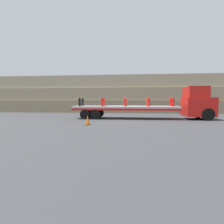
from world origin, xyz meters
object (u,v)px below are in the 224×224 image
(flatbed_trailer, at_px, (120,108))
(fire_hydrant_red_far_4, at_px, (171,102))
(traffic_cone, at_px, (88,120))
(fire_hydrant_red_near_1, at_px, (102,102))
(fire_hydrant_red_far_1, at_px, (104,102))
(fire_hydrant_black_far_0, at_px, (83,102))
(fire_hydrant_red_far_3, at_px, (148,102))
(fire_hydrant_red_near_2, at_px, (125,102))
(fire_hydrant_red_near_4, at_px, (173,102))
(fire_hydrant_red_near_3, at_px, (149,102))
(fire_hydrant_red_far_2, at_px, (125,102))
(truck_cab, at_px, (198,103))
(fire_hydrant_black_near_0, at_px, (80,102))

(flatbed_trailer, height_order, fire_hydrant_red_far_4, fire_hydrant_red_far_4)
(flatbed_trailer, distance_m, traffic_cone, 5.34)
(fire_hydrant_red_near_1, distance_m, fire_hydrant_red_far_1, 1.06)
(fire_hydrant_black_far_0, relative_size, fire_hydrant_red_far_3, 1.00)
(flatbed_trailer, relative_size, fire_hydrant_red_near_2, 12.54)
(flatbed_trailer, xyz_separation_m, fire_hydrant_red_near_4, (5.03, -0.53, 0.61))
(fire_hydrant_red_near_3, xyz_separation_m, fire_hydrant_red_near_4, (2.23, 0.00, 0.00))
(fire_hydrant_black_far_0, height_order, fire_hydrant_red_far_3, same)
(fire_hydrant_red_near_4, bearing_deg, fire_hydrant_red_far_2, 166.66)
(fire_hydrant_red_near_3, bearing_deg, traffic_cone, -137.92)
(fire_hydrant_red_near_4, relative_size, fire_hydrant_red_far_4, 1.00)
(flatbed_trailer, bearing_deg, fire_hydrant_red_far_3, 10.72)
(fire_hydrant_black_far_0, relative_size, fire_hydrant_red_far_2, 1.00)
(fire_hydrant_red_near_1, height_order, fire_hydrant_red_near_2, same)
(truck_cab, height_order, fire_hydrant_red_near_1, truck_cab)
(fire_hydrant_red_near_1, distance_m, fire_hydrant_red_near_3, 4.46)
(fire_hydrant_red_near_3, bearing_deg, fire_hydrant_red_far_3, 90.00)
(fire_hydrant_black_near_0, bearing_deg, fire_hydrant_red_near_3, 0.00)
(flatbed_trailer, bearing_deg, fire_hydrant_red_near_1, -162.39)
(flatbed_trailer, bearing_deg, fire_hydrant_red_near_3, -10.72)
(traffic_cone, bearing_deg, fire_hydrant_black_far_0, 108.96)
(fire_hydrant_red_far_2, bearing_deg, fire_hydrant_black_far_0, 180.00)
(fire_hydrant_red_near_1, bearing_deg, traffic_cone, -94.83)
(fire_hydrant_red_near_4, bearing_deg, fire_hydrant_red_far_3, 154.62)
(flatbed_trailer, distance_m, fire_hydrant_red_near_2, 0.99)
(truck_cab, height_order, fire_hydrant_red_far_1, truck_cab)
(fire_hydrant_red_far_1, relative_size, fire_hydrant_red_near_4, 1.00)
(fire_hydrant_red_near_1, xyz_separation_m, fire_hydrant_red_near_4, (6.69, 0.00, 0.00))
(flatbed_trailer, distance_m, fire_hydrant_red_far_2, 0.99)
(truck_cab, distance_m, fire_hydrant_red_far_2, 6.94)
(fire_hydrant_red_near_2, xyz_separation_m, traffic_cone, (-2.60, -4.36, -1.29))
(fire_hydrant_red_near_2, bearing_deg, fire_hydrant_red_far_1, 154.62)
(fire_hydrant_black_far_0, bearing_deg, flatbed_trailer, -7.73)
(flatbed_trailer, height_order, traffic_cone, flatbed_trailer)
(fire_hydrant_red_near_3, bearing_deg, truck_cab, 6.45)
(fire_hydrant_black_near_0, height_order, fire_hydrant_red_far_1, same)
(fire_hydrant_red_near_1, xyz_separation_m, fire_hydrant_red_far_2, (2.23, 1.06, 0.00))
(fire_hydrant_red_near_1, distance_m, fire_hydrant_red_far_2, 2.47)
(fire_hydrant_red_far_4, bearing_deg, fire_hydrant_black_near_0, -173.24)
(fire_hydrant_black_near_0, relative_size, traffic_cone, 1.15)
(fire_hydrant_red_far_2, distance_m, fire_hydrant_red_near_3, 2.47)
(fire_hydrant_red_near_3, bearing_deg, fire_hydrant_red_far_2, 154.62)
(flatbed_trailer, xyz_separation_m, fire_hydrant_red_near_2, (0.56, -0.53, 0.61))
(flatbed_trailer, distance_m, fire_hydrant_red_far_3, 2.91)
(fire_hydrant_red_near_4, bearing_deg, flatbed_trailer, 173.99)
(fire_hydrant_red_near_3, distance_m, fire_hydrant_red_near_4, 2.23)
(fire_hydrant_red_near_2, distance_m, traffic_cone, 5.24)
(truck_cab, height_order, flatbed_trailer, truck_cab)
(fire_hydrant_red_near_3, bearing_deg, fire_hydrant_red_far_1, 166.66)
(truck_cab, bearing_deg, fire_hydrant_red_far_4, 167.83)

